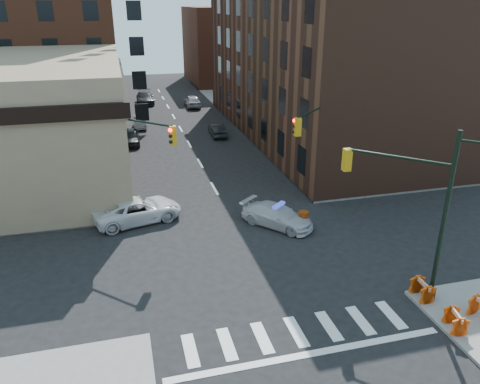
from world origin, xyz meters
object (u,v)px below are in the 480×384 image
parked_car_wnear (130,137)px  parked_car_wfar (140,122)px  barricade_se_a (422,290)px  barricade_nw_a (126,208)px  barrel_bank (144,205)px  pickup (138,210)px  barrel_road (303,220)px  pedestrian_b (92,208)px  police_car (277,216)px  parked_car_enear (217,130)px  pedestrian_a (87,207)px

parked_car_wnear → parked_car_wfar: size_ratio=1.12×
barricade_se_a → barricade_nw_a: bearing=47.4°
parked_car_wnear → barrel_bank: parked_car_wnear is taller
pickup → barrel_road: bearing=-124.3°
barrel_bank → pickup: bearing=-109.3°
parked_car_wnear → pedestrian_b: 17.25m
police_car → pedestrian_b: (-11.06, 3.50, 0.29)m
parked_car_wfar → barricade_se_a: size_ratio=3.26×
pedestrian_b → barricade_nw_a: (2.07, 0.38, -0.40)m
police_car → barricade_nw_a: size_ratio=4.27×
pedestrian_b → police_car: bearing=-8.2°
barrel_road → parked_car_enear: bearing=91.7°
pedestrian_b → barrel_road: 13.17m
parked_car_wfar → parked_car_enear: parked_car_enear is taller
police_car → pedestrian_b: bearing=121.7°
parked_car_enear → pedestrian_a: bearing=57.1°
pedestrian_b → barricade_se_a: bearing=-30.9°
pickup → barricade_se_a: (12.20, -12.00, -0.17)m
pedestrian_b → barrel_bank: size_ratio=1.75×
police_car → parked_car_wnear: parked_car_wnear is taller
parked_car_wnear → barricade_se_a: parked_car_wnear is taller
parked_car_wfar → pedestrian_a: (-4.68, -23.14, 0.35)m
police_car → barrel_road: police_car is taller
parked_car_wnear → barrel_road: 23.19m
police_car → barrel_road: (1.41, -0.72, -0.12)m
parked_car_wnear → parked_car_wfar: 6.46m
parked_car_wnear → pickup: bearing=-89.1°
police_car → parked_car_enear: police_car is taller
parked_car_enear → pickup: bearing=65.4°
barrel_road → barricade_se_a: bearing=-73.5°
pickup → parked_car_wfar: 24.00m
parked_car_wfar → barrel_bank: (-1.21, -22.64, -0.17)m
pickup → barrel_bank: size_ratio=5.92×
barricade_se_a → pickup: bearing=48.1°
police_car → pedestrian_b: 11.60m
pickup → parked_car_enear: pickup is taller
pedestrian_a → barrel_bank: (3.47, 0.50, -0.52)m
parked_car_wnear → barrel_road: size_ratio=3.89×
parked_car_wfar → barrel_road: 28.66m
pedestrian_b → parked_car_enear: bearing=65.5°
parked_car_wfar → barricade_nw_a: bearing=-91.3°
pickup → pedestrian_b: pedestrian_b is taller
parked_car_wnear → parked_car_enear: bearing=6.6°
police_car → barrel_bank: size_ratio=4.98×
pedestrian_a → barrel_road: pedestrian_a is taller
pedestrian_b → barrel_road: pedestrian_b is taller
parked_car_wnear → parked_car_enear: (8.77, 0.72, -0.10)m
barrel_road → barrel_bank: barrel_road is taller
pedestrian_a → barrel_bank: 3.55m
parked_car_wfar → barrel_bank: parked_car_wfar is taller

